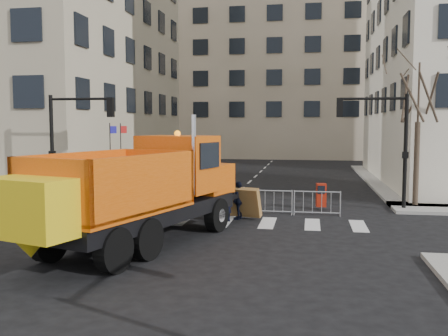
% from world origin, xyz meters
% --- Properties ---
extents(ground, '(120.00, 120.00, 0.00)m').
position_xyz_m(ground, '(0.00, 0.00, 0.00)').
color(ground, black).
rests_on(ground, ground).
extents(sidewalk_back, '(64.00, 5.00, 0.15)m').
position_xyz_m(sidewalk_back, '(0.00, 8.50, 0.07)').
color(sidewalk_back, gray).
rests_on(sidewalk_back, ground).
extents(building_far, '(30.00, 18.00, 24.00)m').
position_xyz_m(building_far, '(0.00, 52.00, 12.00)').
color(building_far, tan).
rests_on(building_far, ground).
extents(traffic_light_left, '(0.18, 0.18, 5.40)m').
position_xyz_m(traffic_light_left, '(-8.00, 7.50, 2.70)').
color(traffic_light_left, black).
rests_on(traffic_light_left, ground).
extents(traffic_light_right, '(0.18, 0.18, 5.40)m').
position_xyz_m(traffic_light_right, '(8.50, 9.50, 2.70)').
color(traffic_light_right, black).
rests_on(traffic_light_right, ground).
extents(crowd_barriers, '(12.60, 0.60, 1.10)m').
position_xyz_m(crowd_barriers, '(-0.75, 7.60, 0.55)').
color(crowd_barriers, '#9EA0A5').
rests_on(crowd_barriers, ground).
extents(street_tree, '(3.00, 3.00, 7.50)m').
position_xyz_m(street_tree, '(9.20, 10.50, 3.75)').
color(street_tree, '#382B21').
rests_on(street_tree, ground).
extents(plow_truck, '(6.12, 11.54, 4.33)m').
position_xyz_m(plow_truck, '(-1.34, 0.83, 1.93)').
color(plow_truck, black).
rests_on(plow_truck, ground).
extents(cop_a, '(0.82, 0.64, 1.97)m').
position_xyz_m(cop_a, '(0.70, 5.52, 0.99)').
color(cop_a, black).
rests_on(cop_a, ground).
extents(cop_b, '(0.82, 0.65, 1.63)m').
position_xyz_m(cop_b, '(-0.52, 7.00, 0.81)').
color(cop_b, black).
rests_on(cop_b, ground).
extents(cop_c, '(0.67, 1.02, 1.62)m').
position_xyz_m(cop_c, '(1.24, 6.09, 0.81)').
color(cop_c, black).
rests_on(cop_c, ground).
extents(worker, '(1.23, 0.74, 1.87)m').
position_xyz_m(worker, '(-5.32, 8.19, 1.09)').
color(worker, '#C0CE18').
rests_on(worker, sidewalk_back).
extents(newspaper_box, '(0.49, 0.45, 1.10)m').
position_xyz_m(newspaper_box, '(4.70, 9.12, 0.70)').
color(newspaper_box, '#9C1D0C').
rests_on(newspaper_box, sidewalk_back).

